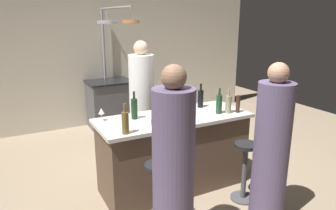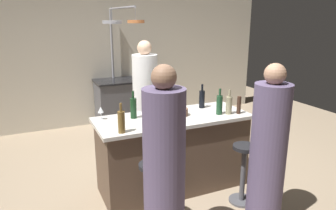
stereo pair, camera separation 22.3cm
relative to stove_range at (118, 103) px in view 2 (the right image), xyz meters
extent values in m
plane|color=gray|center=(0.00, -2.45, -0.45)|extent=(9.00, 9.00, 0.00)
cube|color=beige|center=(0.00, 0.40, 0.85)|extent=(6.40, 0.16, 2.60)
cube|color=brown|center=(0.00, -2.45, -0.02)|extent=(1.72, 0.66, 0.86)
cube|color=beige|center=(0.00, -2.45, 0.43)|extent=(1.80, 0.72, 0.04)
cube|color=#47474C|center=(0.00, 0.00, -0.02)|extent=(0.76, 0.60, 0.86)
cube|color=black|center=(0.00, 0.00, 0.43)|extent=(0.80, 0.64, 0.03)
cylinder|color=white|center=(0.03, -1.43, 0.31)|extent=(0.36, 0.36, 1.51)
sphere|color=#D8AD8C|center=(0.03, -1.43, 1.15)|extent=(0.21, 0.21, 0.21)
cylinder|color=#4C4C51|center=(-0.51, -3.07, -0.11)|extent=(0.06, 0.06, 0.62)
cylinder|color=black|center=(-0.51, -3.07, 0.21)|extent=(0.26, 0.26, 0.04)
cylinder|color=#594C6B|center=(-0.54, -3.42, 0.29)|extent=(0.35, 0.35, 1.48)
sphere|color=#8C664C|center=(-0.54, -3.42, 1.12)|extent=(0.20, 0.20, 0.20)
cylinder|color=#4C4C51|center=(0.56, -3.07, -0.43)|extent=(0.28, 0.28, 0.02)
cylinder|color=#4C4C51|center=(0.56, -3.07, -0.11)|extent=(0.06, 0.06, 0.62)
cylinder|color=black|center=(0.56, -3.07, 0.21)|extent=(0.26, 0.26, 0.04)
cylinder|color=#594C6B|center=(0.52, -3.47, 0.27)|extent=(0.34, 0.34, 1.44)
sphere|color=tan|center=(0.52, -3.47, 1.08)|extent=(0.20, 0.20, 0.20)
cylinder|color=gray|center=(0.00, 0.25, 0.63)|extent=(0.04, 0.04, 2.15)
cylinder|color=gray|center=(0.00, -0.46, 1.70)|extent=(0.04, 1.42, 0.04)
cylinder|color=gray|center=(-0.30, -1.01, 1.49)|extent=(0.28, 0.28, 0.04)
cylinder|color=gray|center=(-0.30, -1.02, 1.60)|extent=(0.01, 0.01, 0.21)
cylinder|color=#B26638|center=(0.05, -1.04, 1.50)|extent=(0.25, 0.25, 0.04)
cylinder|color=gray|center=(0.05, -1.02, 1.60)|extent=(0.01, 0.01, 0.20)
cylinder|color=#382319|center=(0.76, -2.66, 0.56)|extent=(0.05, 0.05, 0.21)
cylinder|color=#193D23|center=(0.53, -2.59, 0.57)|extent=(0.07, 0.07, 0.22)
cylinder|color=#193D23|center=(0.53, -2.59, 0.72)|extent=(0.03, 0.03, 0.08)
cylinder|color=#143319|center=(-0.44, -2.32, 0.57)|extent=(0.07, 0.07, 0.23)
cylinder|color=#143319|center=(-0.44, -2.32, 0.73)|extent=(0.03, 0.03, 0.08)
cylinder|color=gray|center=(0.64, -2.63, 0.56)|extent=(0.07, 0.07, 0.21)
cylinder|color=gray|center=(0.64, -2.63, 0.70)|extent=(0.03, 0.03, 0.08)
cylinder|color=black|center=(0.48, -2.26, 0.56)|extent=(0.07, 0.07, 0.22)
cylinder|color=black|center=(0.48, -2.26, 0.72)|extent=(0.03, 0.03, 0.08)
cylinder|color=brown|center=(-0.69, -2.72, 0.56)|extent=(0.07, 0.07, 0.22)
cylinder|color=brown|center=(-0.69, -2.72, 0.72)|extent=(0.03, 0.03, 0.08)
cylinder|color=silver|center=(0.20, -2.24, 0.46)|extent=(0.06, 0.06, 0.01)
cylinder|color=silver|center=(0.20, -2.24, 0.50)|extent=(0.01, 0.01, 0.07)
cone|color=silver|center=(0.20, -2.24, 0.57)|extent=(0.07, 0.07, 0.06)
cylinder|color=silver|center=(-0.79, -2.22, 0.46)|extent=(0.06, 0.06, 0.01)
cylinder|color=silver|center=(-0.79, -2.22, 0.50)|extent=(0.01, 0.01, 0.07)
cone|color=silver|center=(-0.79, -2.22, 0.57)|extent=(0.07, 0.07, 0.06)
cylinder|color=silver|center=(-0.37, -2.62, 0.46)|extent=(0.06, 0.06, 0.01)
cylinder|color=silver|center=(-0.37, -2.62, 0.50)|extent=(0.01, 0.01, 0.07)
cone|color=silver|center=(-0.37, -2.62, 0.57)|extent=(0.07, 0.07, 0.06)
cylinder|color=brown|center=(0.09, -2.44, 0.49)|extent=(0.18, 0.18, 0.08)
cylinder|color=silver|center=(-0.10, -2.63, 0.49)|extent=(0.19, 0.19, 0.08)
cylinder|color=#B7B7BC|center=(-0.05, -2.30, 0.49)|extent=(0.17, 0.17, 0.07)
camera|label=1|loc=(-1.69, -5.52, 1.57)|focal=33.88mm
camera|label=2|loc=(-1.49, -5.61, 1.57)|focal=33.88mm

